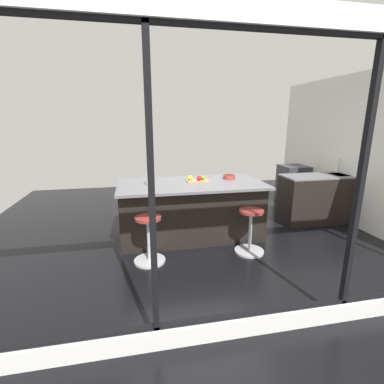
% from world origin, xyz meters
% --- Properties ---
extents(ground_plane, '(7.80, 7.80, 0.00)m').
position_xyz_m(ground_plane, '(0.00, 0.00, 0.00)').
color(ground_plane, black).
extents(window_panel_rear, '(6.00, 0.12, 2.77)m').
position_xyz_m(window_panel_rear, '(-0.00, 2.43, 1.37)').
color(window_panel_rear, silver).
rests_on(window_panel_rear, ground_plane).
extents(interior_partition_left, '(0.12, 4.86, 2.77)m').
position_xyz_m(interior_partition_left, '(-3.00, 0.00, 1.38)').
color(interior_partition_left, silver).
rests_on(interior_partition_left, ground_plane).
extents(sink_cabinet, '(1.93, 0.60, 1.20)m').
position_xyz_m(sink_cabinet, '(-2.65, -0.13, 0.47)').
color(sink_cabinet, black).
rests_on(sink_cabinet, ground_plane).
extents(oven_range, '(0.60, 0.61, 0.89)m').
position_xyz_m(oven_range, '(-2.65, -1.44, 0.44)').
color(oven_range, '#38383D').
rests_on(oven_range, ground_plane).
extents(kitchen_island, '(2.36, 1.19, 0.95)m').
position_xyz_m(kitchen_island, '(0.15, 0.10, 0.48)').
color(kitchen_island, black).
rests_on(kitchen_island, ground_plane).
extents(stool_by_window, '(0.44, 0.44, 0.67)m').
position_xyz_m(stool_by_window, '(-0.59, 0.87, 0.32)').
color(stool_by_window, '#B7B7BC').
rests_on(stool_by_window, ground_plane).
extents(stool_middle, '(0.44, 0.44, 0.67)m').
position_xyz_m(stool_middle, '(0.90, 0.87, 0.32)').
color(stool_middle, '#B7B7BC').
rests_on(stool_middle, ground_plane).
extents(cutting_board, '(0.36, 0.24, 0.02)m').
position_xyz_m(cutting_board, '(0.03, 0.06, 0.96)').
color(cutting_board, tan).
rests_on(cutting_board, kitchen_island).
extents(apple_yellow, '(0.08, 0.08, 0.08)m').
position_xyz_m(apple_yellow, '(0.15, 0.03, 1.01)').
color(apple_yellow, gold).
rests_on(apple_yellow, cutting_board).
extents(apple_red, '(0.08, 0.08, 0.08)m').
position_xyz_m(apple_red, '(0.01, 0.09, 1.01)').
color(apple_red, red).
rests_on(apple_red, cutting_board).
extents(apple_green, '(0.07, 0.07, 0.07)m').
position_xyz_m(apple_green, '(-0.06, 0.06, 1.00)').
color(apple_green, '#609E2D').
rests_on(apple_green, cutting_board).
extents(water_bottle, '(0.06, 0.06, 0.31)m').
position_xyz_m(water_bottle, '(0.84, 0.20, 1.07)').
color(water_bottle, silver).
rests_on(water_bottle, kitchen_island).
extents(fruit_bowl, '(0.20, 0.20, 0.07)m').
position_xyz_m(fruit_bowl, '(-0.55, -0.02, 0.99)').
color(fruit_bowl, '#993833').
rests_on(fruit_bowl, kitchen_island).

